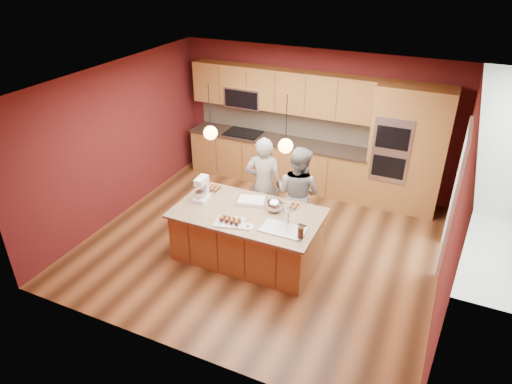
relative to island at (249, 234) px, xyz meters
The scene contains 24 objects.
floor 0.60m from the island, 83.12° to the left, with size 5.50×5.50×0.00m, color #432614.
ceiling 2.32m from the island, 83.12° to the left, with size 5.50×5.50×0.00m, color silver.
wall_back 3.07m from the island, 89.00° to the left, with size 5.50×5.50×0.00m, color #561819.
wall_front 2.28m from the island, 88.59° to the right, with size 5.50×5.50×0.00m, color #561819.
wall_left 2.89m from the island, behind, with size 5.00×5.00×0.00m, color #561819.
wall_right 2.98m from the island, ahead, with size 5.00×5.00×0.00m, color #561819.
cabinet_run 2.80m from the island, 103.26° to the left, with size 3.74×0.64×2.30m.
oven_column 3.31m from the island, 54.07° to the left, with size 1.30×0.62×2.30m.
doorway_trim 3.10m from the island, 23.73° to the left, with size 0.08×1.11×2.20m, color white, non-canonical shape.
pendant_left 1.69m from the island, behind, with size 0.20×0.20×0.80m.
pendant_right 1.68m from the island, ahead, with size 0.20×0.20×0.80m.
island is the anchor object (origin of this frame).
person_left 0.99m from the island, 99.04° to the left, with size 0.61×0.40×1.68m, color black.
person_right 1.07m from the island, 61.68° to the left, with size 0.79×0.61×1.62m, color slate.
stand_mixer 1.00m from the island, behind, with size 0.22×0.30×0.39m.
sheet_cake 0.53m from the island, 106.76° to the left, with size 0.54×0.46×0.05m.
cooling_rack 0.57m from the island, 108.20° to the right, with size 0.44×0.31×0.02m, color silver.
mixing_bowl 0.64m from the island, 30.59° to the left, with size 0.26×0.26×0.22m, color silver.
plate 0.58m from the island, 65.56° to the right, with size 0.18×0.18×0.01m, color white.
tumbler 1.10m from the island, 17.97° to the right, with size 0.08×0.08×0.17m, color #3D1D0C.
phone 0.95m from the island, ahead, with size 0.12×0.07×0.01m, color black.
cupcakes_left 1.03m from the island, 153.15° to the left, with size 0.21×0.21×0.06m, color #C77C42, non-canonical shape.
cupcakes_rack 0.59m from the island, 108.98° to the right, with size 0.32×0.16×0.07m, color #C77C42, non-canonical shape.
cupcakes_right 0.82m from the island, 37.39° to the left, with size 0.14×0.21×0.06m, color #C77C42, non-canonical shape.
Camera 1 is at (2.49, -5.72, 4.40)m, focal length 32.00 mm.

